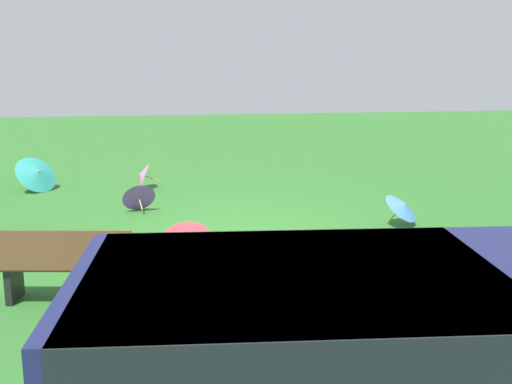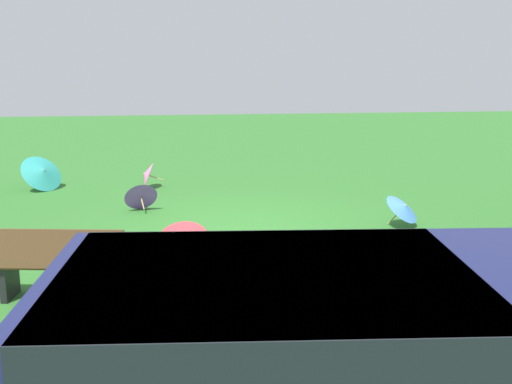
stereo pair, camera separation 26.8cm
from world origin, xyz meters
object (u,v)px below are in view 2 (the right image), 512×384
(parasol_orange_0, at_px, (386,240))
(parasol_blue_0, at_px, (404,207))
(parasol_purple_0, at_px, (140,195))
(park_bench, at_px, (59,263))
(parasol_pink_0, at_px, (147,174))
(parasol_red_1, at_px, (181,237))
(parasol_teal_0, at_px, (43,172))
(van_dark, at_px, (383,362))
(parasol_teal_1, at_px, (311,276))

(parasol_orange_0, bearing_deg, parasol_blue_0, -117.28)
(parasol_purple_0, distance_m, parasol_orange_0, 4.89)
(park_bench, distance_m, parasol_orange_0, 4.40)
(park_bench, bearing_deg, parasol_blue_0, -152.63)
(park_bench, relative_size, parasol_orange_0, 2.32)
(parasol_purple_0, relative_size, parasol_orange_0, 0.97)
(parasol_pink_0, relative_size, parasol_red_1, 0.67)
(parasol_red_1, bearing_deg, parasol_teal_0, -61.31)
(park_bench, xyz_separation_m, parasol_teal_0, (1.48, -6.43, -0.08))
(parasol_purple_0, xyz_separation_m, parasol_teal_0, (2.16, -2.09, 0.09))
(parasol_teal_0, bearing_deg, parasol_pink_0, 178.13)
(parasol_pink_0, xyz_separation_m, parasol_red_1, (-0.72, 5.23, 0.10))
(parasol_purple_0, bearing_deg, parasol_orange_0, 137.29)
(parasol_blue_0, bearing_deg, park_bench, 27.37)
(van_dark, relative_size, parasol_red_1, 5.30)
(parasol_purple_0, height_order, parasol_red_1, parasol_red_1)
(van_dark, relative_size, parasol_teal_0, 4.24)
(parasol_pink_0, bearing_deg, parasol_teal_0, -1.87)
(parasol_blue_0, relative_size, parasol_orange_0, 1.17)
(park_bench, relative_size, parasol_pink_0, 2.77)
(van_dark, distance_m, parasol_blue_0, 6.76)
(parasol_orange_0, height_order, parasol_teal_0, parasol_teal_0)
(parasol_teal_0, bearing_deg, parasol_orange_0, 136.81)
(parasol_blue_0, bearing_deg, parasol_purple_0, -20.96)
(parasol_pink_0, xyz_separation_m, parasol_teal_1, (-2.16, 6.99, 0.11))
(parasol_pink_0, xyz_separation_m, parasol_blue_0, (-4.41, 3.71, 0.04))
(van_dark, distance_m, parasol_teal_0, 10.92)
(parasol_blue_0, height_order, parasol_red_1, parasol_red_1)
(parasol_teal_1, xyz_separation_m, parasol_red_1, (1.44, -1.76, -0.01))
(van_dark, height_order, parasol_pink_0, van_dark)
(parasol_orange_0, xyz_separation_m, parasol_teal_0, (5.76, -5.41, 0.10))
(parasol_purple_0, height_order, parasol_teal_1, parasol_teal_1)
(parasol_pink_0, height_order, parasol_purple_0, parasol_pink_0)
(van_dark, bearing_deg, parasol_teal_0, -67.48)
(parasol_pink_0, relative_size, parasol_blue_0, 0.71)
(parasol_orange_0, bearing_deg, parasol_teal_0, -43.19)
(van_dark, distance_m, park_bench, 4.55)
(parasol_pink_0, xyz_separation_m, parasol_purple_0, (0.02, 2.01, -0.00))
(van_dark, relative_size, parasol_blue_0, 5.67)
(parasol_pink_0, bearing_deg, parasol_red_1, 97.83)
(parasol_blue_0, xyz_separation_m, parasol_red_1, (3.69, 1.52, 0.06))
(park_bench, height_order, parasol_teal_0, park_bench)
(parasol_teal_0, bearing_deg, parasol_purple_0, 136.03)
(parasol_purple_0, distance_m, parasol_teal_1, 5.43)
(park_bench, distance_m, parasol_red_1, 1.81)
(parasol_pink_0, distance_m, parasol_orange_0, 6.42)
(van_dark, distance_m, parasol_purple_0, 8.26)
(parasol_pink_0, bearing_deg, parasol_teal_1, 107.17)
(parasol_teal_0, xyz_separation_m, parasol_red_1, (-2.90, 5.30, 0.01))
(parasol_purple_0, relative_size, parasol_red_1, 0.77)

